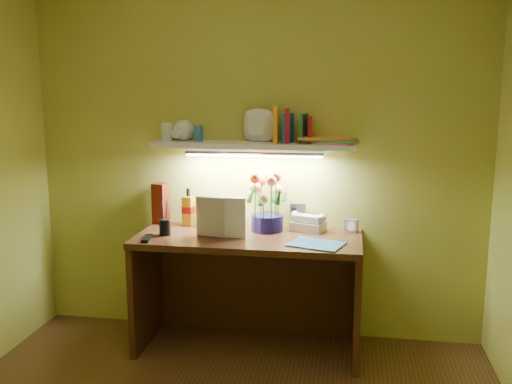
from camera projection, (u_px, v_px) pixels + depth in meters
desk at (248, 293)px, 3.62m from camera, size 1.40×0.60×0.75m
flower_bouquet at (267, 203)px, 3.65m from camera, size 0.30×0.30×0.36m
telephone at (308, 222)px, 3.67m from camera, size 0.24×0.20×0.12m
desk_clock at (351, 226)px, 3.64m from camera, size 0.09×0.06×0.08m
whisky_bottle at (188, 207)px, 3.80m from camera, size 0.08×0.08×0.25m
whisky_box at (161, 203)px, 3.86m from camera, size 0.11×0.11×0.28m
pen_cup at (165, 222)px, 3.56m from camera, size 0.09×0.09×0.17m
art_card at (214, 213)px, 3.77m from camera, size 0.19×0.08×0.19m
tv_remote at (147, 238)px, 3.46m from camera, size 0.07×0.16×0.02m
blue_folder at (316, 244)px, 3.35m from camera, size 0.36×0.31×0.01m
desk_book_a at (196, 216)px, 3.54m from camera, size 0.19×0.06×0.25m
desk_book_b at (217, 217)px, 3.51m from camera, size 0.19×0.04×0.25m
wall_shelf at (256, 139)px, 3.62m from camera, size 1.32×0.33×0.27m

